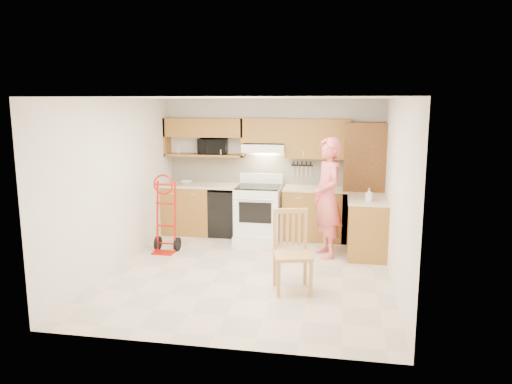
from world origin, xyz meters
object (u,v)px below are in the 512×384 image
(person, at_px, (327,198))
(range, at_px, (258,209))
(microwave, at_px, (213,146))
(hand_truck, at_px, (164,217))
(dining_chair, at_px, (293,252))

(person, bearing_deg, range, -141.47)
(microwave, distance_m, range, 1.46)
(microwave, distance_m, hand_truck, 1.79)
(person, distance_m, dining_chair, 1.68)
(person, height_order, hand_truck, person)
(person, xyz_separation_m, dining_chair, (-0.38, -1.58, -0.42))
(range, xyz_separation_m, person, (1.23, -0.69, 0.38))
(microwave, height_order, person, person)
(range, bearing_deg, hand_truck, -145.76)
(microwave, height_order, range, microwave)
(range, height_order, person, person)
(dining_chair, bearing_deg, range, 95.83)
(microwave, xyz_separation_m, person, (2.15, -1.11, -0.68))
(microwave, bearing_deg, range, -28.65)
(range, xyz_separation_m, hand_truck, (-1.39, -0.95, 0.01))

